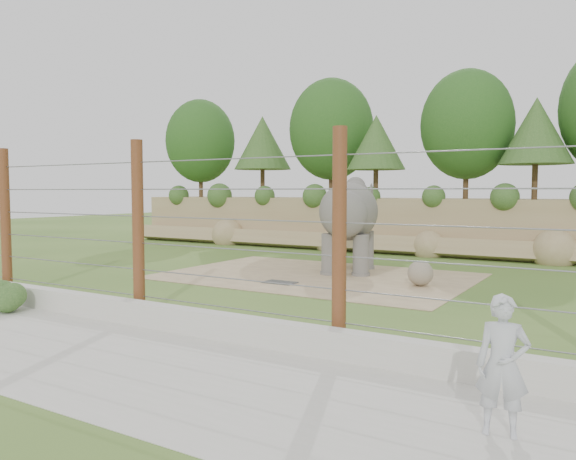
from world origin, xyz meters
The scene contains 11 objects.
ground centered at (0.00, 0.00, 0.00)m, with size 90.00×90.00×0.00m, color #456B27.
back_embankment centered at (0.59, 12.68, 3.97)m, with size 30.00×5.52×8.77m.
dirt_patch centered at (0.50, 3.00, 0.01)m, with size 10.00×7.00×0.02m, color #9B805E.
drain_grate centered at (0.25, 1.10, 0.04)m, with size 1.00×0.60×0.03m, color #262628.
elephant centered at (1.00, 4.48, 1.65)m, with size 1.75×4.08×3.31m, color #5E5B55, non-canonical shape.
stone_ball centered at (4.14, 2.82, 0.40)m, with size 0.76×0.76×0.76m, color gray.
retaining_wall centered at (0.00, -5.00, 0.25)m, with size 26.00×0.35×0.50m, color beige.
walkway centered at (0.00, -7.00, 0.01)m, with size 26.00×4.00×0.01m, color beige.
barrier_fence centered at (0.00, -4.50, 2.00)m, with size 20.26×0.26×4.00m.
walkway_shrub centered at (-3.01, -5.80, 0.39)m, with size 0.77×0.77×0.77m, color #2C511F.
zookeeper centered at (8.20, -6.72, 0.84)m, with size 0.60×0.40×1.66m, color silver.
Camera 1 is at (9.37, -13.49, 2.87)m, focal length 35.00 mm.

